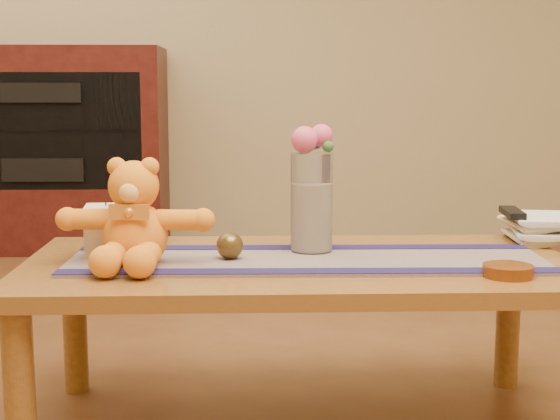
{
  "coord_description": "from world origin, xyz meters",
  "views": [
    {
      "loc": [
        -0.12,
        -2.05,
        0.89
      ],
      "look_at": [
        -0.05,
        0.0,
        0.58
      ],
      "focal_mm": 52.74,
      "sensor_mm": 36.0,
      "label": 1
    }
  ],
  "objects_px": {
    "pillar_candle": "(107,230)",
    "teddy_bear": "(135,214)",
    "amber_dish": "(508,271)",
    "book_bottom": "(510,238)",
    "glass_vase": "(312,202)",
    "bronze_ball": "(230,246)",
    "tv_remote": "(512,213)"
  },
  "relations": [
    {
      "from": "teddy_bear",
      "to": "pillar_candle",
      "type": "relative_size",
      "value": 2.83
    },
    {
      "from": "glass_vase",
      "to": "book_bottom",
      "type": "distance_m",
      "value": 0.62
    },
    {
      "from": "pillar_candle",
      "to": "amber_dish",
      "type": "xyz_separation_m",
      "value": [
        0.97,
        -0.25,
        -0.06
      ]
    },
    {
      "from": "pillar_candle",
      "to": "glass_vase",
      "type": "relative_size",
      "value": 0.49
    },
    {
      "from": "book_bottom",
      "to": "teddy_bear",
      "type": "bearing_deg",
      "value": -161.62
    },
    {
      "from": "pillar_candle",
      "to": "glass_vase",
      "type": "xyz_separation_m",
      "value": [
        0.53,
        0.03,
        0.07
      ]
    },
    {
      "from": "glass_vase",
      "to": "teddy_bear",
      "type": "bearing_deg",
      "value": -163.41
    },
    {
      "from": "tv_remote",
      "to": "pillar_candle",
      "type": "bearing_deg",
      "value": -165.44
    },
    {
      "from": "tv_remote",
      "to": "book_bottom",
      "type": "bearing_deg",
      "value": 90.0
    },
    {
      "from": "book_bottom",
      "to": "tv_remote",
      "type": "xyz_separation_m",
      "value": [
        -0.0,
        -0.01,
        0.07
      ]
    },
    {
      "from": "bronze_ball",
      "to": "tv_remote",
      "type": "height_order",
      "value": "tv_remote"
    },
    {
      "from": "bronze_ball",
      "to": "amber_dish",
      "type": "relative_size",
      "value": 0.57
    },
    {
      "from": "tv_remote",
      "to": "amber_dish",
      "type": "bearing_deg",
      "value": -102.86
    },
    {
      "from": "teddy_bear",
      "to": "bronze_ball",
      "type": "relative_size",
      "value": 5.33
    },
    {
      "from": "book_bottom",
      "to": "tv_remote",
      "type": "height_order",
      "value": "tv_remote"
    },
    {
      "from": "glass_vase",
      "to": "bronze_ball",
      "type": "height_order",
      "value": "glass_vase"
    },
    {
      "from": "bronze_ball",
      "to": "pillar_candle",
      "type": "bearing_deg",
      "value": 168.17
    },
    {
      "from": "bronze_ball",
      "to": "amber_dish",
      "type": "height_order",
      "value": "bronze_ball"
    },
    {
      "from": "teddy_bear",
      "to": "book_bottom",
      "type": "xyz_separation_m",
      "value": [
        1.03,
        0.29,
        -0.12
      ]
    },
    {
      "from": "glass_vase",
      "to": "tv_remote",
      "type": "distance_m",
      "value": 0.6
    },
    {
      "from": "pillar_candle",
      "to": "teddy_bear",
      "type": "bearing_deg",
      "value": -49.75
    },
    {
      "from": "teddy_bear",
      "to": "amber_dish",
      "type": "distance_m",
      "value": 0.9
    },
    {
      "from": "bronze_ball",
      "to": "book_bottom",
      "type": "distance_m",
      "value": 0.84
    },
    {
      "from": "book_bottom",
      "to": "pillar_candle",
      "type": "bearing_deg",
      "value": -167.95
    },
    {
      "from": "pillar_candle",
      "to": "amber_dish",
      "type": "relative_size",
      "value": 1.08
    },
    {
      "from": "bronze_ball",
      "to": "tv_remote",
      "type": "bearing_deg",
      "value": 16.87
    },
    {
      "from": "teddy_bear",
      "to": "bronze_ball",
      "type": "distance_m",
      "value": 0.25
    },
    {
      "from": "tv_remote",
      "to": "glass_vase",
      "type": "bearing_deg",
      "value": -160.19
    },
    {
      "from": "pillar_candle",
      "to": "amber_dish",
      "type": "height_order",
      "value": "pillar_candle"
    },
    {
      "from": "teddy_bear",
      "to": "bronze_ball",
      "type": "bearing_deg",
      "value": 13.85
    },
    {
      "from": "pillar_candle",
      "to": "book_bottom",
      "type": "distance_m",
      "value": 1.13
    },
    {
      "from": "pillar_candle",
      "to": "bronze_ball",
      "type": "height_order",
      "value": "pillar_candle"
    }
  ]
}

